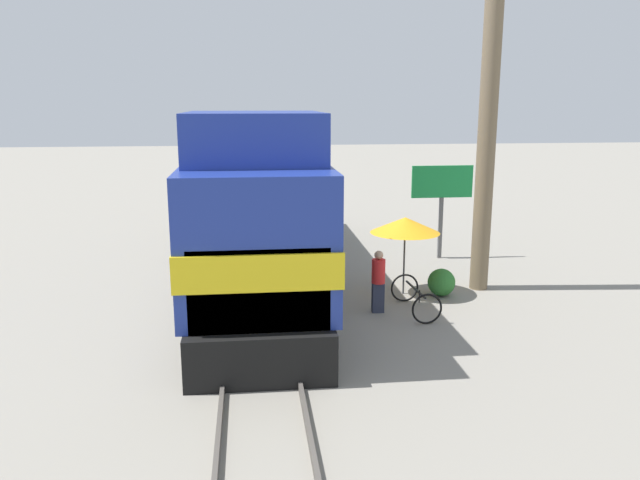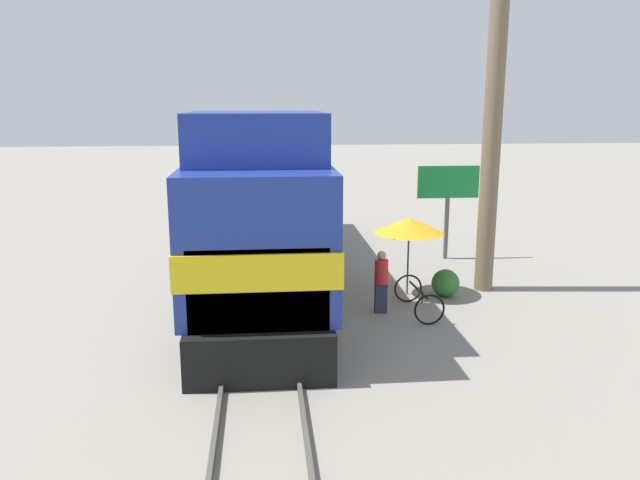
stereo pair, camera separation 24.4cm
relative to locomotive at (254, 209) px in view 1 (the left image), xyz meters
The scene contains 10 objects.
ground_plane 2.82m from the locomotive, 90.00° to the right, with size 120.00×120.00×0.00m, color gray.
rail_near 2.86m from the locomotive, 111.08° to the right, with size 0.08×36.88×0.15m, color #4C4742.
rail_far 2.86m from the locomotive, 68.92° to the right, with size 0.08×36.88×0.15m, color #4C4742.
locomotive is the anchor object (origin of this frame).
utility_pole 7.56m from the locomotive, 15.91° to the right, with size 1.80×0.50×11.61m.
vendor_umbrella 4.56m from the locomotive, 27.04° to the right, with size 1.90×1.90×2.16m.
billboard_sign 6.53m from the locomotive, 15.81° to the left, with size 2.08×0.12×3.15m.
shrub_cluster 5.84m from the locomotive, 25.12° to the right, with size 0.76×0.76×0.76m, color #2D722D.
person_bystander 4.81m from the locomotive, 49.20° to the right, with size 0.34×0.34×1.60m.
bicycle 5.66m from the locomotive, 42.54° to the right, with size 0.87×1.85×0.76m.
Camera 1 is at (-0.14, -16.47, 5.25)m, focal length 35.00 mm.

